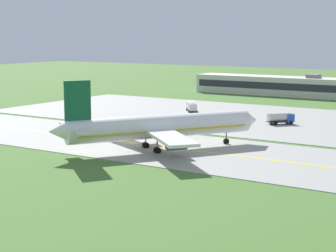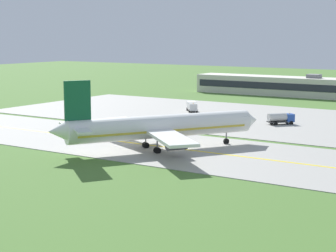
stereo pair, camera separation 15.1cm
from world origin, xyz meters
TOP-DOWN VIEW (x-y plane):
  - ground_plane at (0.00, 0.00)m, footprint 500.00×500.00m
  - taxiway_strip at (0.00, 0.00)m, footprint 240.00×28.00m
  - apron_pad at (10.00, 42.00)m, footprint 140.00×52.00m
  - taxiway_centreline at (0.00, 0.00)m, footprint 220.00×0.60m
  - airplane_lead at (7.61, -2.58)m, footprint 29.34×35.13m
  - service_truck_baggage at (14.39, 36.57)m, footprint 5.51×5.85m
  - service_truck_fuel at (-13.68, 44.90)m, footprint 5.32×5.98m
  - terminal_building at (-10.45, 97.33)m, footprint 58.02×10.32m

SIDE VIEW (x-z plane):
  - ground_plane at x=0.00m, z-range 0.00..0.00m
  - taxiway_strip at x=0.00m, z-range 0.00..0.10m
  - apron_pad at x=10.00m, z-range 0.00..0.10m
  - taxiway_centreline at x=0.00m, z-range 0.10..0.11m
  - service_truck_fuel at x=-13.68m, z-range 0.23..2.83m
  - service_truck_baggage at x=14.39m, z-range 0.21..2.86m
  - terminal_building at x=-10.45m, z-range -0.58..6.86m
  - airplane_lead at x=7.61m, z-range -2.22..10.48m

